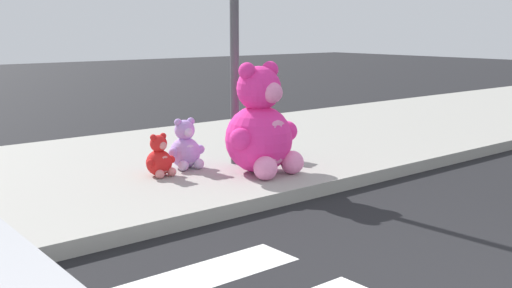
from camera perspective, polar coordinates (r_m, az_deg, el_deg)
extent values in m
cube|color=#9E9B93|center=(7.77, -11.44, -2.32)|extent=(28.00, 4.40, 0.15)
cylinder|color=#4C4C51|center=(7.44, -2.03, 10.33)|extent=(0.11, 0.11, 3.20)
sphere|color=#F22D93|center=(7.07, 0.25, 0.48)|extent=(0.79, 0.79, 0.79)
ellipsoid|color=pink|center=(6.87, 1.89, 0.17)|extent=(0.44, 0.20, 0.51)
sphere|color=#F22D93|center=(6.99, 0.26, 5.21)|extent=(0.52, 0.52, 0.52)
sphere|color=pink|center=(6.84, 1.53, 4.82)|extent=(0.24, 0.24, 0.24)
sphere|color=#F22D93|center=(7.10, 1.32, 6.96)|extent=(0.20, 0.20, 0.20)
sphere|color=#F22D93|center=(7.25, 2.92, 1.20)|extent=(0.25, 0.25, 0.25)
sphere|color=pink|center=(7.04, 3.40, -1.72)|extent=(0.27, 0.27, 0.27)
sphere|color=#F22D93|center=(6.85, -0.84, 6.82)|extent=(0.20, 0.20, 0.20)
sphere|color=#F22D93|center=(6.74, -1.46, 0.47)|extent=(0.25, 0.25, 0.25)
sphere|color=pink|center=(6.74, 0.89, -2.28)|extent=(0.27, 0.27, 0.27)
sphere|color=teal|center=(7.96, 1.26, 0.15)|extent=(0.38, 0.38, 0.38)
ellipsoid|color=#7BBFBC|center=(8.02, 0.39, 0.23)|extent=(0.22, 0.16, 0.24)
sphere|color=teal|center=(7.92, 1.27, 2.14)|extent=(0.25, 0.25, 0.25)
sphere|color=#7BBFBC|center=(7.97, 0.59, 2.09)|extent=(0.11, 0.11, 0.11)
sphere|color=teal|center=(7.83, 1.00, 2.77)|extent=(0.09, 0.09, 0.09)
sphere|color=teal|center=(7.82, 0.39, 0.16)|extent=(0.12, 0.12, 0.12)
sphere|color=#7BBFBC|center=(7.97, -0.10, -0.75)|extent=(0.13, 0.13, 0.13)
sphere|color=teal|center=(7.98, 1.54, 2.92)|extent=(0.09, 0.09, 0.09)
sphere|color=teal|center=(8.14, 1.51, 0.58)|extent=(0.12, 0.12, 0.12)
sphere|color=#7BBFBC|center=(8.15, 0.56, -0.49)|extent=(0.13, 0.13, 0.13)
sphere|color=red|center=(7.03, -9.04, -1.74)|extent=(0.30, 0.30, 0.30)
ellipsoid|color=#DB7B7B|center=(6.95, -8.53, -1.88)|extent=(0.17, 0.08, 0.19)
sphere|color=red|center=(6.99, -9.10, 0.04)|extent=(0.20, 0.20, 0.20)
sphere|color=#DB7B7B|center=(6.93, -8.70, -0.15)|extent=(0.09, 0.09, 0.09)
sphere|color=red|center=(7.02, -8.66, 0.74)|extent=(0.07, 0.07, 0.07)
sphere|color=red|center=(7.08, -7.94, -1.44)|extent=(0.09, 0.09, 0.09)
sphere|color=#DB7B7B|center=(7.00, -7.87, -2.59)|extent=(0.10, 0.10, 0.10)
sphere|color=red|center=(6.94, -9.58, 0.60)|extent=(0.07, 0.07, 0.07)
sphere|color=red|center=(6.92, -9.83, -1.78)|extent=(0.09, 0.09, 0.09)
sphere|color=#DB7B7B|center=(6.91, -8.96, -2.80)|extent=(0.10, 0.10, 0.10)
sphere|color=#B28CD8|center=(7.39, -6.64, -0.79)|extent=(0.37, 0.37, 0.37)
ellipsoid|color=silver|center=(7.27, -6.18, -0.97)|extent=(0.21, 0.11, 0.24)
sphere|color=#B28CD8|center=(7.34, -6.69, 1.32)|extent=(0.24, 0.24, 0.24)
sphere|color=silver|center=(7.25, -6.33, 1.09)|extent=(0.11, 0.11, 0.11)
sphere|color=#B28CD8|center=(7.36, -6.11, 2.12)|extent=(0.09, 0.09, 0.09)
sphere|color=#B28CD8|center=(7.42, -5.27, -0.50)|extent=(0.12, 0.12, 0.12)
sphere|color=silver|center=(7.32, -5.36, -1.85)|extent=(0.13, 0.13, 0.13)
sphere|color=#B28CD8|center=(7.29, -7.30, 2.01)|extent=(0.09, 0.09, 0.09)
sphere|color=#B28CD8|center=(7.27, -7.73, -0.79)|extent=(0.12, 0.12, 0.12)
sphere|color=silver|center=(7.23, -6.80, -2.03)|extent=(0.13, 0.13, 0.13)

